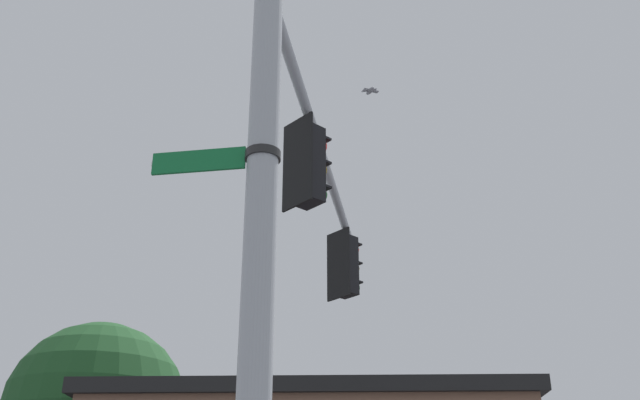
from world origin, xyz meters
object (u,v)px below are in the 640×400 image
at_px(traffic_light_nearest_pole, 309,166).
at_px(street_name_sign, 236,158).
at_px(traffic_light_mid_inner, 346,266).
at_px(bird_flying, 370,91).

height_order(traffic_light_nearest_pole, street_name_sign, traffic_light_nearest_pole).
bearing_deg(traffic_light_nearest_pole, street_name_sign, -57.68).
height_order(traffic_light_mid_inner, bird_flying, bird_flying).
relative_size(traffic_light_nearest_pole, street_name_sign, 1.31).
bearing_deg(bird_flying, traffic_light_nearest_pole, -56.15).
xyz_separation_m(traffic_light_nearest_pole, traffic_light_mid_inner, (-2.38, 2.96, 0.00)).
height_order(traffic_light_nearest_pole, traffic_light_mid_inner, same).
distance_m(traffic_light_mid_inner, bird_flying, 4.47).
relative_size(traffic_light_mid_inner, street_name_sign, 1.31).
distance_m(street_name_sign, bird_flying, 9.12).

